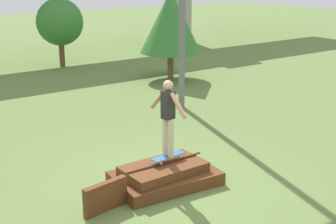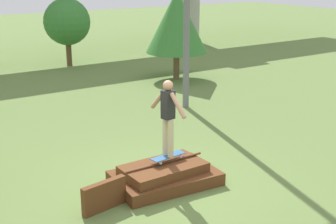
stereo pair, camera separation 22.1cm
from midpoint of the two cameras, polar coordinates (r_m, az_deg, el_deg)
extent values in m
plane|color=olive|center=(9.94, -0.98, -8.75)|extent=(80.00, 80.00, 0.00)
cube|color=#5B3319|center=(9.88, -0.98, -8.06)|extent=(2.23, 1.51, 0.26)
cube|color=#5B3319|center=(9.74, -1.19, -6.96)|extent=(1.74, 1.00, 0.21)
cylinder|color=brown|center=(9.74, -0.99, -6.15)|extent=(1.82, 0.05, 0.05)
cube|color=#5B3319|center=(8.91, -8.34, -10.15)|extent=(0.94, 0.28, 0.56)
cube|color=#23517F|center=(9.78, -0.65, -5.38)|extent=(0.81, 0.32, 0.01)
cylinder|color=silver|center=(10.03, 0.18, -5.11)|extent=(0.06, 0.04, 0.05)
cylinder|color=silver|center=(9.90, 0.93, -5.41)|extent=(0.06, 0.04, 0.05)
cylinder|color=silver|center=(9.70, -2.26, -5.93)|extent=(0.06, 0.04, 0.05)
cylinder|color=silver|center=(9.56, -1.52, -6.27)|extent=(0.06, 0.04, 0.05)
cylinder|color=#C6B78E|center=(9.68, -0.99, -2.98)|extent=(0.12, 0.12, 0.81)
cylinder|color=#C6B78E|center=(9.57, -0.32, -3.24)|extent=(0.12, 0.12, 0.81)
cube|color=black|center=(9.41, -0.67, 0.90)|extent=(0.24, 0.24, 0.59)
sphere|color=#A37556|center=(9.30, -0.68, 3.26)|extent=(0.21, 0.21, 0.21)
cylinder|color=#A37556|center=(9.61, -1.86, 1.55)|extent=(0.14, 0.47, 0.47)
cylinder|color=#A37556|center=(9.18, 0.57, 0.80)|extent=(0.14, 0.47, 0.47)
cylinder|color=brown|center=(22.17, -13.09, 6.88)|extent=(0.25, 0.25, 1.13)
sphere|color=#387A33|center=(21.97, -13.34, 10.63)|extent=(2.11, 2.11, 2.11)
cylinder|color=brown|center=(19.13, -0.02, 5.69)|extent=(0.25, 0.25, 1.09)
cone|color=#387A33|center=(18.85, -0.02, 10.98)|extent=(2.46, 2.46, 2.45)
camera|label=1|loc=(0.11, -90.67, -0.21)|focal=50.00mm
camera|label=2|loc=(0.11, 89.33, 0.21)|focal=50.00mm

